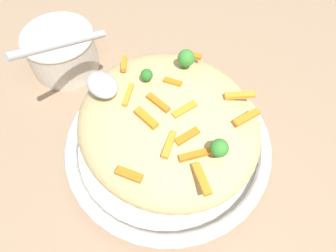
# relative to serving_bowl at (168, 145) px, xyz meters

# --- Properties ---
(ground_plane) EXTENTS (2.40, 2.40, 0.00)m
(ground_plane) POSITION_rel_serving_bowl_xyz_m (0.00, 0.00, -0.03)
(ground_plane) COLOR #9E7F60
(serving_bowl) EXTENTS (0.34, 0.34, 0.05)m
(serving_bowl) POSITION_rel_serving_bowl_xyz_m (0.00, 0.00, 0.00)
(serving_bowl) COLOR silver
(serving_bowl) RESTS_ON ground_plane
(pasta_mound) EXTENTS (0.29, 0.27, 0.10)m
(pasta_mound) POSITION_rel_serving_bowl_xyz_m (0.00, 0.00, 0.07)
(pasta_mound) COLOR #D1BA7A
(pasta_mound) RESTS_ON serving_bowl
(carrot_piece_0) EXTENTS (0.03, 0.02, 0.01)m
(carrot_piece_0) POSITION_rel_serving_bowl_xyz_m (0.11, 0.00, 0.11)
(carrot_piece_0) COLOR orange
(carrot_piece_0) RESTS_ON pasta_mound
(carrot_piece_1) EXTENTS (0.03, 0.04, 0.01)m
(carrot_piece_1) POSITION_rel_serving_bowl_xyz_m (-0.05, -0.09, 0.11)
(carrot_piece_1) COLOR orange
(carrot_piece_1) RESTS_ON pasta_mound
(carrot_piece_2) EXTENTS (0.03, 0.04, 0.01)m
(carrot_piece_2) POSITION_rel_serving_bowl_xyz_m (-0.08, 0.02, 0.11)
(carrot_piece_2) COLOR orange
(carrot_piece_2) RESTS_ON pasta_mound
(carrot_piece_3) EXTENTS (0.03, 0.03, 0.01)m
(carrot_piece_3) POSITION_rel_serving_bowl_xyz_m (0.05, 0.03, 0.11)
(carrot_piece_3) COLOR orange
(carrot_piece_3) RESTS_ON pasta_mound
(carrot_piece_4) EXTENTS (0.03, 0.02, 0.01)m
(carrot_piece_4) POSITION_rel_serving_bowl_xyz_m (0.05, -0.09, 0.11)
(carrot_piece_4) COLOR orange
(carrot_piece_4) RESTS_ON pasta_mound
(carrot_piece_5) EXTENTS (0.03, 0.04, 0.01)m
(carrot_piece_5) POSITION_rel_serving_bowl_xyz_m (-0.05, 0.04, 0.11)
(carrot_piece_5) COLOR orange
(carrot_piece_5) RESTS_ON pasta_mound
(carrot_piece_6) EXTENTS (0.04, 0.03, 0.01)m
(carrot_piece_6) POSITION_rel_serving_bowl_xyz_m (-0.11, 0.04, 0.11)
(carrot_piece_6) COLOR orange
(carrot_piece_6) RESTS_ON pasta_mound
(carrot_piece_7) EXTENTS (0.04, 0.01, 0.01)m
(carrot_piece_7) POSITION_rel_serving_bowl_xyz_m (0.00, 0.04, 0.12)
(carrot_piece_7) COLOR orange
(carrot_piece_7) RESTS_ON pasta_mound
(carrot_piece_8) EXTENTS (0.04, 0.01, 0.01)m
(carrot_piece_8) POSITION_rel_serving_bowl_xyz_m (0.01, 0.01, 0.12)
(carrot_piece_8) COLOR orange
(carrot_piece_8) RESTS_ON pasta_mound
(carrot_piece_9) EXTENTS (0.01, 0.04, 0.01)m
(carrot_piece_9) POSITION_rel_serving_bowl_xyz_m (-0.05, 0.01, 0.11)
(carrot_piece_9) COLOR orange
(carrot_piece_9) RESTS_ON pasta_mound
(carrot_piece_10) EXTENTS (0.03, 0.03, 0.01)m
(carrot_piece_10) POSITION_rel_serving_bowl_xyz_m (-0.05, 0.10, 0.11)
(carrot_piece_10) COLOR orange
(carrot_piece_10) RESTS_ON pasta_mound
(carrot_piece_11) EXTENTS (0.01, 0.04, 0.01)m
(carrot_piece_11) POSITION_rel_serving_bowl_xyz_m (-0.02, -0.01, 0.12)
(carrot_piece_11) COLOR orange
(carrot_piece_11) RESTS_ON pasta_mound
(carrot_piece_12) EXTENTS (0.03, 0.02, 0.01)m
(carrot_piece_12) POSITION_rel_serving_bowl_xyz_m (0.03, -0.03, 0.11)
(carrot_piece_12) COLOR orange
(carrot_piece_12) RESTS_ON pasta_mound
(carrot_piece_13) EXTENTS (0.02, 0.04, 0.01)m
(carrot_piece_13) POSITION_rel_serving_bowl_xyz_m (-0.08, -0.07, 0.11)
(carrot_piece_13) COLOR orange
(carrot_piece_13) RESTS_ON pasta_mound
(broccoli_floret_0) EXTENTS (0.02, 0.02, 0.03)m
(broccoli_floret_0) POSITION_rel_serving_bowl_xyz_m (-0.10, 0.00, 0.13)
(broccoli_floret_0) COLOR #377928
(broccoli_floret_0) RESTS_ON pasta_mound
(broccoli_floret_1) EXTENTS (0.03, 0.03, 0.03)m
(broccoli_floret_1) POSITION_rel_serving_bowl_xyz_m (0.04, -0.07, 0.13)
(broccoli_floret_1) COLOR #377928
(broccoli_floret_1) RESTS_ON pasta_mound
(broccoli_floret_2) EXTENTS (0.02, 0.02, 0.02)m
(broccoli_floret_2) POSITION_rel_serving_bowl_xyz_m (0.05, -0.01, 0.12)
(broccoli_floret_2) COLOR #296820
(broccoli_floret_2) RESTS_ON pasta_mound
(serving_spoon) EXTENTS (0.12, 0.16, 0.08)m
(serving_spoon) POSITION_rel_serving_bowl_xyz_m (0.11, 0.06, 0.13)
(serving_spoon) COLOR #B7B7BC
(serving_spoon) RESTS_ON pasta_mound
(companion_bowl) EXTENTS (0.14, 0.14, 0.09)m
(companion_bowl) POSITION_rel_serving_bowl_xyz_m (0.30, 0.03, 0.02)
(companion_bowl) COLOR beige
(companion_bowl) RESTS_ON ground_plane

